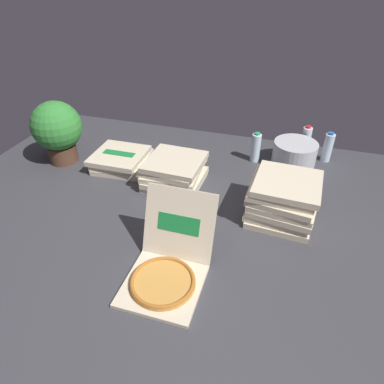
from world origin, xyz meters
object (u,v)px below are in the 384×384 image
(pizza_stack_right_near, at_px, (283,199))
(potted_plant, at_px, (57,129))
(pizza_stack_center_near, at_px, (122,160))
(pizza_stack_right_far, at_px, (174,172))
(water_bottle_0, at_px, (256,148))
(ice_bucket, at_px, (294,154))
(water_bottle_1, at_px, (328,147))
(water_bottle_2, at_px, (306,140))
(open_pizza_box, at_px, (167,267))

(pizza_stack_right_near, bearing_deg, potted_plant, 172.91)
(pizza_stack_center_near, relative_size, pizza_stack_right_far, 0.98)
(water_bottle_0, bearing_deg, ice_bucket, 5.51)
(pizza_stack_center_near, height_order, pizza_stack_right_far, pizza_stack_right_far)
(pizza_stack_right_near, bearing_deg, pizza_stack_right_far, 167.86)
(water_bottle_1, height_order, water_bottle_2, same)
(water_bottle_0, distance_m, potted_plant, 1.43)
(pizza_stack_center_near, height_order, ice_bucket, ice_bucket)
(pizza_stack_right_far, xyz_separation_m, ice_bucket, (0.75, 0.49, -0.00))
(ice_bucket, xyz_separation_m, water_bottle_1, (0.23, 0.13, 0.02))
(ice_bucket, distance_m, water_bottle_1, 0.26)
(open_pizza_box, distance_m, ice_bucket, 1.37)
(open_pizza_box, bearing_deg, pizza_stack_right_far, 107.15)
(pizza_stack_right_near, bearing_deg, water_bottle_2, 83.26)
(open_pizza_box, height_order, water_bottle_1, open_pizza_box)
(water_bottle_2, distance_m, potted_plant, 1.83)
(pizza_stack_center_near, bearing_deg, water_bottle_1, 20.39)
(pizza_stack_center_near, bearing_deg, water_bottle_0, 21.95)
(pizza_stack_right_far, bearing_deg, water_bottle_2, 40.22)
(water_bottle_1, bearing_deg, water_bottle_0, -162.49)
(water_bottle_2, bearing_deg, water_bottle_0, -146.81)
(pizza_stack_right_near, xyz_separation_m, pizza_stack_right_far, (-0.72, 0.15, -0.04))
(pizza_stack_center_near, relative_size, water_bottle_0, 1.72)
(ice_bucket, distance_m, potted_plant, 1.70)
(water_bottle_0, distance_m, water_bottle_2, 0.41)
(ice_bucket, xyz_separation_m, water_bottle_2, (0.07, 0.20, 0.02))
(open_pizza_box, bearing_deg, water_bottle_1, 62.31)
(open_pizza_box, distance_m, potted_plant, 1.41)
(pizza_stack_center_near, xyz_separation_m, pizza_stack_right_far, (0.44, -0.10, 0.04))
(open_pizza_box, distance_m, water_bottle_2, 1.58)
(water_bottle_0, relative_size, water_bottle_1, 1.00)
(pizza_stack_right_far, distance_m, water_bottle_1, 1.16)
(water_bottle_2, bearing_deg, ice_bucket, -109.09)
(ice_bucket, height_order, potted_plant, potted_plant)
(open_pizza_box, xyz_separation_m, water_bottle_1, (0.74, 1.40, 0.04))
(ice_bucket, height_order, water_bottle_2, water_bottle_2)
(open_pizza_box, relative_size, potted_plant, 1.10)
(water_bottle_2, bearing_deg, water_bottle_1, -23.01)
(water_bottle_2, bearing_deg, pizza_stack_center_near, -154.72)
(pizza_stack_center_near, bearing_deg, ice_bucket, 18.33)
(water_bottle_2, relative_size, potted_plant, 0.50)
(ice_bucket, xyz_separation_m, potted_plant, (-1.64, -0.44, 0.17))
(pizza_stack_right_far, bearing_deg, water_bottle_0, 44.63)
(open_pizza_box, xyz_separation_m, water_bottle_0, (0.23, 1.24, 0.04))
(ice_bucket, relative_size, water_bottle_2, 1.37)
(pizza_stack_right_near, relative_size, water_bottle_0, 1.83)
(water_bottle_2, height_order, potted_plant, potted_plant)
(pizza_stack_center_near, bearing_deg, pizza_stack_right_near, -12.30)
(pizza_stack_right_far, xyz_separation_m, water_bottle_1, (0.98, 0.62, 0.02))
(pizza_stack_right_near, distance_m, potted_plant, 1.62)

